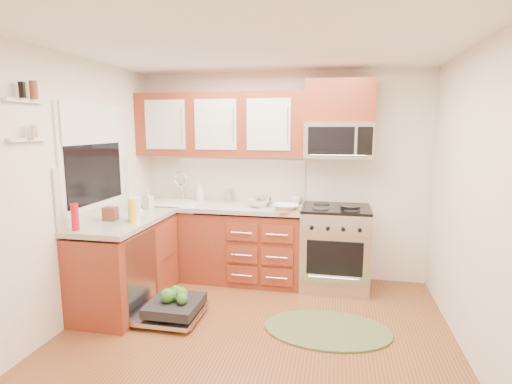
% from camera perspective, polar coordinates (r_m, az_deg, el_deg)
% --- Properties ---
extents(floor, '(3.50, 3.50, 0.00)m').
position_cam_1_polar(floor, '(3.67, -0.70, -20.93)').
color(floor, brown).
rests_on(floor, ground).
extents(ceiling, '(3.50, 3.50, 0.00)m').
position_cam_1_polar(ceiling, '(3.24, -0.79, 20.88)').
color(ceiling, white).
rests_on(ceiling, ground).
extents(wall_back, '(3.50, 0.04, 2.50)m').
position_cam_1_polar(wall_back, '(4.93, 3.60, 2.30)').
color(wall_back, silver).
rests_on(wall_back, ground).
extents(wall_front, '(3.50, 0.04, 2.50)m').
position_cam_1_polar(wall_front, '(1.63, -14.35, -12.59)').
color(wall_front, silver).
rests_on(wall_front, ground).
extents(wall_left, '(0.04, 3.50, 2.50)m').
position_cam_1_polar(wall_left, '(3.98, -26.15, -0.31)').
color(wall_left, silver).
rests_on(wall_left, ground).
extents(wall_right, '(0.04, 3.50, 2.50)m').
position_cam_1_polar(wall_right, '(3.34, 30.13, -2.32)').
color(wall_right, silver).
rests_on(wall_right, ground).
extents(base_cabinet_back, '(2.05, 0.60, 0.85)m').
position_cam_1_polar(base_cabinet_back, '(4.97, -5.36, -7.40)').
color(base_cabinet_back, maroon).
rests_on(base_cabinet_back, ground).
extents(base_cabinet_left, '(0.60, 1.25, 0.85)m').
position_cam_1_polar(base_cabinet_left, '(4.44, -18.08, -9.90)').
color(base_cabinet_left, maroon).
rests_on(base_cabinet_left, ground).
extents(countertop_back, '(2.07, 0.64, 0.05)m').
position_cam_1_polar(countertop_back, '(4.85, -5.48, -2.05)').
color(countertop_back, '#AFA8A0').
rests_on(countertop_back, base_cabinet_back).
extents(countertop_left, '(0.64, 1.27, 0.05)m').
position_cam_1_polar(countertop_left, '(4.31, -18.28, -3.92)').
color(countertop_left, '#AFA8A0').
rests_on(countertop_left, base_cabinet_left).
extents(backsplash_back, '(2.05, 0.02, 0.57)m').
position_cam_1_polar(backsplash_back, '(5.08, -4.56, 2.02)').
color(backsplash_back, beige).
rests_on(backsplash_back, ground).
extents(backsplash_left, '(0.02, 1.25, 0.57)m').
position_cam_1_polar(backsplash_left, '(4.40, -21.81, 0.27)').
color(backsplash_left, beige).
rests_on(backsplash_left, ground).
extents(upper_cabinets, '(2.05, 0.35, 0.75)m').
position_cam_1_polar(upper_cabinets, '(4.88, -5.19, 9.55)').
color(upper_cabinets, maroon).
rests_on(upper_cabinets, ground).
extents(cabinet_over_mw, '(0.76, 0.35, 0.47)m').
position_cam_1_polar(cabinet_over_mw, '(4.69, 11.87, 12.59)').
color(cabinet_over_mw, maroon).
rests_on(cabinet_over_mw, ground).
extents(range, '(0.76, 0.64, 0.95)m').
position_cam_1_polar(range, '(4.73, 11.20, -7.76)').
color(range, silver).
rests_on(range, ground).
extents(microwave, '(0.76, 0.38, 0.40)m').
position_cam_1_polar(microwave, '(4.65, 11.69, 7.26)').
color(microwave, silver).
rests_on(microwave, ground).
extents(sink, '(0.62, 0.50, 0.26)m').
position_cam_1_polar(sink, '(5.03, -11.27, -2.94)').
color(sink, white).
rests_on(sink, ground).
extents(dishwasher, '(0.70, 0.60, 0.20)m').
position_cam_1_polar(dishwasher, '(4.12, -12.00, -16.03)').
color(dishwasher, silver).
rests_on(dishwasher, ground).
extents(window, '(0.03, 1.05, 1.05)m').
position_cam_1_polar(window, '(4.35, -22.26, 4.66)').
color(window, white).
rests_on(window, ground).
extents(window_blind, '(0.02, 0.96, 0.40)m').
position_cam_1_polar(window_blind, '(4.32, -22.26, 9.02)').
color(window_blind, white).
rests_on(window_blind, ground).
extents(shelf_upper, '(0.04, 0.40, 0.03)m').
position_cam_1_polar(shelf_upper, '(3.66, -30.08, 11.22)').
color(shelf_upper, white).
rests_on(shelf_upper, ground).
extents(shelf_lower, '(0.04, 0.40, 0.03)m').
position_cam_1_polar(shelf_lower, '(3.65, -29.69, 6.53)').
color(shelf_lower, white).
rests_on(shelf_lower, ground).
extents(rug, '(1.35, 1.10, 0.02)m').
position_cam_1_polar(rug, '(3.93, 10.13, -18.77)').
color(rug, '#5C6D3E').
rests_on(rug, ground).
extents(skillet, '(0.23, 0.23, 0.04)m').
position_cam_1_polar(skillet, '(4.53, 13.31, -2.15)').
color(skillet, black).
rests_on(skillet, range).
extents(stock_pot, '(0.24, 0.24, 0.12)m').
position_cam_1_polar(stock_pot, '(4.66, 1.02, -1.40)').
color(stock_pot, silver).
rests_on(stock_pot, countertop_back).
extents(cutting_board, '(0.35, 0.30, 0.02)m').
position_cam_1_polar(cutting_board, '(4.44, 4.90, -2.61)').
color(cutting_board, '#AB8C4E').
rests_on(cutting_board, countertop_back).
extents(canister, '(0.13, 0.13, 0.16)m').
position_cam_1_polar(canister, '(5.00, -3.79, -0.44)').
color(canister, silver).
rests_on(canister, countertop_back).
extents(paper_towel_roll, '(0.15, 0.15, 0.25)m').
position_cam_1_polar(paper_towel_roll, '(4.07, -16.95, -2.46)').
color(paper_towel_roll, white).
rests_on(paper_towel_roll, countertop_left).
extents(mustard_bottle, '(0.09, 0.09, 0.24)m').
position_cam_1_polar(mustard_bottle, '(4.05, -17.14, -2.56)').
color(mustard_bottle, yellow).
rests_on(mustard_bottle, countertop_left).
extents(red_bottle, '(0.08, 0.08, 0.25)m').
position_cam_1_polar(red_bottle, '(3.94, -24.45, -3.27)').
color(red_bottle, red).
rests_on(red_bottle, countertop_left).
extents(wooden_box, '(0.13, 0.10, 0.13)m').
position_cam_1_polar(wooden_box, '(4.24, -20.08, -2.94)').
color(wooden_box, brown).
rests_on(wooden_box, countertop_left).
extents(blue_carton, '(0.09, 0.06, 0.14)m').
position_cam_1_polar(blue_carton, '(4.19, -17.06, -2.86)').
color(blue_carton, '#2A87C5').
rests_on(blue_carton, countertop_left).
extents(bowl_a, '(0.29, 0.29, 0.07)m').
position_cam_1_polar(bowl_a, '(4.48, 4.28, -2.20)').
color(bowl_a, '#999999').
rests_on(bowl_a, countertop_back).
extents(bowl_b, '(0.34, 0.34, 0.08)m').
position_cam_1_polar(bowl_b, '(4.66, 0.47, -1.63)').
color(bowl_b, '#999999').
rests_on(bowl_b, countertop_back).
extents(cup, '(0.17, 0.17, 0.10)m').
position_cam_1_polar(cup, '(4.85, 5.74, -1.10)').
color(cup, '#999999').
rests_on(cup, countertop_back).
extents(soap_bottle_a, '(0.10, 0.10, 0.26)m').
position_cam_1_polar(soap_bottle_a, '(5.04, -8.00, 0.16)').
color(soap_bottle_a, '#999999').
rests_on(soap_bottle_a, countertop_back).
extents(soap_bottle_b, '(0.11, 0.11, 0.21)m').
position_cam_1_polar(soap_bottle_b, '(4.73, -15.16, -1.02)').
color(soap_bottle_b, '#999999').
rests_on(soap_bottle_b, countertop_left).
extents(soap_bottle_c, '(0.20, 0.20, 0.19)m').
position_cam_1_polar(soap_bottle_c, '(4.11, -16.69, -2.74)').
color(soap_bottle_c, '#999999').
rests_on(soap_bottle_c, countertop_left).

